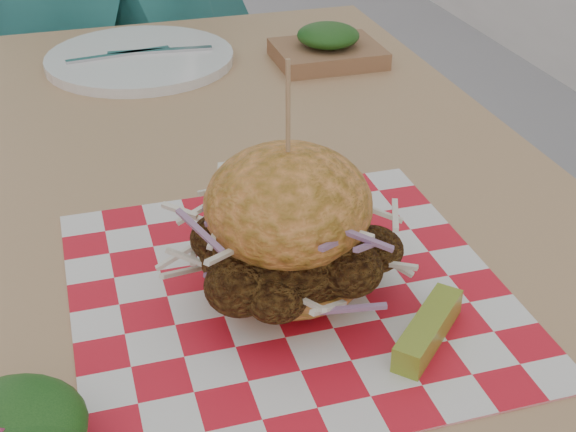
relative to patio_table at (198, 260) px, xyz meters
name	(u,v)px	position (x,y,z in m)	size (l,w,h in m)	color
patio_table	(198,260)	(0.00, 0.00, 0.00)	(0.80, 1.20, 0.75)	tan
patio_chair	(118,66)	(0.01, 0.96, -0.12)	(0.45, 0.46, 0.95)	tan
paper_liner	(288,291)	(0.05, -0.19, 0.08)	(0.36, 0.36, 0.00)	red
sandwich	(288,233)	(0.05, -0.19, 0.14)	(0.18, 0.18, 0.20)	#E68C41
pickle_spear	(428,329)	(0.13, -0.28, 0.09)	(0.10, 0.02, 0.02)	#8CAB31
place_setting	(140,59)	(0.00, 0.41, 0.09)	(0.27, 0.27, 0.02)	white
kraft_tray	(328,47)	(0.26, 0.34, 0.10)	(0.15, 0.12, 0.06)	#8F6141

